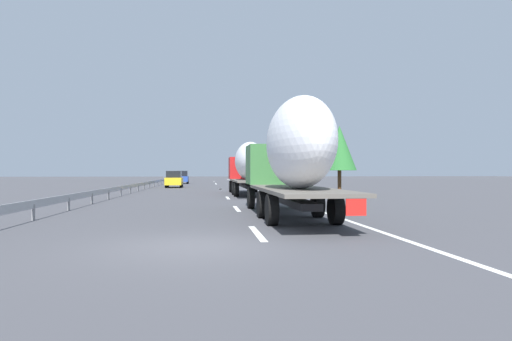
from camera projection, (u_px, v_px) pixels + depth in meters
name	position (u px, v px, depth m)	size (l,w,h in m)	color
ground_plane	(203.00, 187.00, 50.08)	(260.00, 260.00, 0.00)	#424247
lane_stripe_0	(257.00, 233.00, 12.54)	(3.20, 0.20, 0.01)	white
lane_stripe_1	(237.00, 209.00, 20.95)	(3.20, 0.20, 0.01)	white
lane_stripe_2	(228.00, 198.00, 29.79)	(3.20, 0.20, 0.01)	white
lane_stripe_3	(220.00, 189.00, 45.31)	(3.20, 0.20, 0.01)	white
lane_stripe_4	(220.00, 189.00, 44.96)	(3.20, 0.20, 0.01)	white
lane_stripe_5	(216.00, 184.00, 64.55)	(3.20, 0.20, 0.01)	white
lane_stripe_6	(216.00, 184.00, 67.62)	(3.20, 0.20, 0.01)	white
lane_stripe_7	(214.00, 181.00, 82.45)	(3.20, 0.20, 0.01)	white
edge_line_right	(246.00, 186.00, 55.68)	(110.00, 0.20, 0.01)	white
truck_lead	(248.00, 165.00, 33.86)	(12.56, 2.55, 4.07)	#B21919
truck_trailing	(292.00, 154.00, 16.60)	(12.28, 2.55, 4.44)	#387038
car_yellow_coupe	(174.00, 179.00, 49.90)	(4.25, 1.87, 1.92)	gold
car_blue_sedan	(182.00, 177.00, 66.71)	(4.33, 1.82, 1.99)	#28479E
road_sign	(256.00, 168.00, 55.35)	(0.10, 0.90, 3.33)	gray
tree_0	(277.00, 158.00, 72.69)	(3.83, 3.83, 6.89)	#472D19
tree_1	(260.00, 164.00, 99.20)	(2.83, 2.83, 5.47)	#472D19
tree_2	(279.00, 161.00, 69.00)	(2.64, 2.64, 5.44)	#472D19
tree_3	(248.00, 164.00, 98.15)	(3.92, 3.92, 5.96)	#472D19
tree_4	(339.00, 148.00, 34.23)	(2.69, 2.69, 5.49)	#472D19
tree_5	(293.00, 148.00, 49.59)	(2.73, 2.73, 7.47)	#472D19
guardrail_median	(154.00, 182.00, 52.37)	(94.00, 0.10, 0.76)	#9EA0A5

